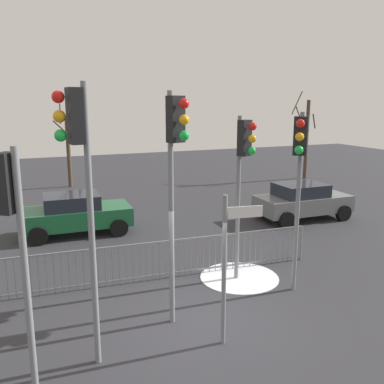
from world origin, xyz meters
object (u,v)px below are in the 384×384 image
object	(u,v)px
traffic_light_mid_right	(243,162)
traffic_light_rear_right	(80,166)
car_grey_mid	(302,201)
direction_sign_post	(227,262)
car_green_trailing	(75,213)
traffic_light_foreground_left	(299,163)
traffic_light_mid_left	(12,219)
bare_tree_left	(306,137)
traffic_light_rear_left	(175,159)
bare_tree_centre	(69,149)

from	to	relation	value
traffic_light_mid_right	traffic_light_rear_right	distance (m)	4.90
traffic_light_mid_right	car_grey_mid	world-z (taller)	traffic_light_mid_right
traffic_light_mid_right	direction_sign_post	bearing A→B (deg)	35.48
direction_sign_post	car_green_trailing	bearing A→B (deg)	110.91
traffic_light_foreground_left	traffic_light_mid_right	xyz separation A→B (m)	(-0.87, 1.14, -0.08)
traffic_light_mid_right	traffic_light_rear_right	world-z (taller)	traffic_light_rear_right
direction_sign_post	traffic_light_foreground_left	bearing A→B (deg)	36.95
traffic_light_mid_left	bare_tree_left	xyz separation A→B (m)	(16.46, 14.60, -0.43)
traffic_light_mid_left	bare_tree_left	distance (m)	22.01
traffic_light_mid_right	car_green_trailing	xyz separation A→B (m)	(-3.55, 5.80, -2.43)
traffic_light_rear_left	traffic_light_mid_left	bearing A→B (deg)	1.88
traffic_light_rear_right	traffic_light_foreground_left	bearing A→B (deg)	-85.47
traffic_light_foreground_left	traffic_light_rear_left	bearing A→B (deg)	48.24
traffic_light_rear_left	bare_tree_left	xyz separation A→B (m)	(13.43, 13.40, -1.03)
traffic_light_rear_left	traffic_light_rear_right	xyz separation A→B (m)	(-1.95, -0.75, 0.08)
traffic_light_mid_left	traffic_light_rear_left	bearing A→B (deg)	-32.10
car_grey_mid	car_green_trailing	world-z (taller)	same
traffic_light_mid_left	bare_tree_centre	xyz separation A→B (m)	(2.70, 17.39, -0.88)
traffic_light_rear_left	bare_tree_centre	distance (m)	16.25
traffic_light_mid_left	car_grey_mid	world-z (taller)	traffic_light_mid_left
traffic_light_rear_left	traffic_light_foreground_left	bearing A→B (deg)	166.27
bare_tree_left	traffic_light_mid_right	bearing A→B (deg)	-132.84
car_green_trailing	traffic_light_mid_left	bearing A→B (deg)	-100.60
bare_tree_centre	traffic_light_foreground_left	bearing A→B (deg)	-77.24
car_green_trailing	bare_tree_left	xyz separation A→B (m)	(14.59, 6.11, 1.80)
traffic_light_mid_left	bare_tree_centre	size ratio (longest dim) A/B	0.89
car_grey_mid	car_green_trailing	xyz separation A→B (m)	(-8.76, 1.48, 0.00)
traffic_light_mid_left	car_green_trailing	distance (m)	8.98
direction_sign_post	bare_tree_centre	world-z (taller)	bare_tree_centre
traffic_light_rear_right	car_grey_mid	size ratio (longest dim) A/B	1.32
traffic_light_mid_left	bare_tree_left	size ratio (longest dim) A/B	0.77
traffic_light_mid_left	traffic_light_foreground_left	bearing A→B (deg)	-39.91
bare_tree_centre	bare_tree_left	bearing A→B (deg)	-11.45
traffic_light_rear_left	traffic_light_mid_right	bearing A→B (deg)	-167.81
traffic_light_rear_right	car_green_trailing	distance (m)	8.59
traffic_light_rear_right	car_green_trailing	world-z (taller)	traffic_light_rear_right
traffic_light_mid_left	car_grey_mid	xyz separation A→B (m)	(10.63, 7.02, -2.24)
traffic_light_rear_left	traffic_light_mid_left	xyz separation A→B (m)	(-3.04, -1.21, -0.59)
traffic_light_rear_left	traffic_light_mid_right	distance (m)	2.84
traffic_light_mid_right	traffic_light_rear_right	size ratio (longest dim) A/B	0.87
traffic_light_rear_left	bare_tree_left	bearing A→B (deg)	-154.86
traffic_light_foreground_left	car_green_trailing	xyz separation A→B (m)	(-4.42, 6.95, -2.51)
traffic_light_mid_right	bare_tree_centre	xyz separation A→B (m)	(-2.72, 14.69, -1.08)
traffic_light_foreground_left	direction_sign_post	distance (m)	3.35
traffic_light_rear_left	traffic_light_mid_left	size ratio (longest dim) A/B	1.20
traffic_light_mid_left	bare_tree_left	world-z (taller)	bare_tree_left
car_green_trailing	bare_tree_centre	distance (m)	9.03
traffic_light_rear_left	traffic_light_rear_right	world-z (taller)	traffic_light_rear_right
traffic_light_foreground_left	bare_tree_centre	distance (m)	16.28
traffic_light_rear_right	bare_tree_left	size ratio (longest dim) A/B	0.95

